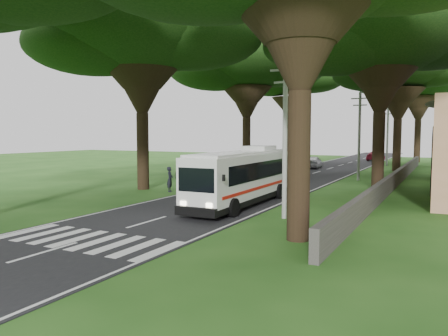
# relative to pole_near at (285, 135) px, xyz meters

# --- Properties ---
(ground) EXTENTS (140.00, 140.00, 0.00)m
(ground) POSITION_rel_pole_near_xyz_m (-5.50, -6.00, -4.18)
(ground) COLOR #1E4915
(ground) RESTS_ON ground
(road) EXTENTS (8.00, 120.00, 0.04)m
(road) POSITION_rel_pole_near_xyz_m (-5.50, 19.00, -4.17)
(road) COLOR black
(road) RESTS_ON ground
(crosswalk) EXTENTS (8.00, 3.00, 0.01)m
(crosswalk) POSITION_rel_pole_near_xyz_m (-5.50, -8.00, -4.18)
(crosswalk) COLOR silver
(crosswalk) RESTS_ON ground
(property_wall) EXTENTS (0.35, 50.00, 1.20)m
(property_wall) POSITION_rel_pole_near_xyz_m (3.50, 18.00, -3.58)
(property_wall) COLOR #383533
(property_wall) RESTS_ON ground
(pole_near) EXTENTS (1.60, 0.24, 8.00)m
(pole_near) POSITION_rel_pole_near_xyz_m (0.00, 0.00, 0.00)
(pole_near) COLOR gray
(pole_near) RESTS_ON ground
(pole_mid) EXTENTS (1.60, 0.24, 8.00)m
(pole_mid) POSITION_rel_pole_near_xyz_m (0.00, 20.00, 0.00)
(pole_mid) COLOR gray
(pole_mid) RESTS_ON ground
(pole_far) EXTENTS (1.60, 0.24, 8.00)m
(pole_far) POSITION_rel_pole_near_xyz_m (0.00, 40.00, 0.00)
(pole_far) COLOR gray
(pole_far) RESTS_ON ground
(tree_l_mida) EXTENTS (14.60, 14.60, 15.00)m
(tree_l_mida) POSITION_rel_pole_near_xyz_m (-13.50, 6.00, 7.60)
(tree_l_mida) COLOR black
(tree_l_mida) RESTS_ON ground
(tree_l_midb) EXTENTS (14.67, 14.67, 15.41)m
(tree_l_midb) POSITION_rel_pole_near_xyz_m (-13.00, 24.00, 7.99)
(tree_l_midb) COLOR black
(tree_l_midb) RESTS_ON ground
(tree_l_far) EXTENTS (12.59, 12.59, 15.44)m
(tree_l_far) POSITION_rel_pole_near_xyz_m (-14.00, 42.00, 8.36)
(tree_l_far) COLOR black
(tree_l_far) RESTS_ON ground
(tree_r_mida) EXTENTS (15.15, 15.15, 15.18)m
(tree_r_mida) POSITION_rel_pole_near_xyz_m (2.50, 14.00, 7.68)
(tree_r_mida) COLOR black
(tree_r_mida) RESTS_ON ground
(tree_r_midb) EXTENTS (12.67, 12.67, 14.65)m
(tree_r_midb) POSITION_rel_pole_near_xyz_m (2.00, 32.00, 7.58)
(tree_r_midb) COLOR black
(tree_r_midb) RESTS_ON ground
(tree_r_far) EXTENTS (15.96, 15.96, 16.25)m
(tree_r_far) POSITION_rel_pole_near_xyz_m (3.00, 50.00, 8.58)
(tree_r_far) COLOR black
(tree_r_far) RESTS_ON ground
(coach_bus) EXTENTS (2.71, 10.92, 3.21)m
(coach_bus) POSITION_rel_pole_near_xyz_m (-3.59, 2.70, -2.45)
(coach_bus) COLOR silver
(coach_bus) RESTS_ON ground
(distant_car_a) EXTENTS (2.36, 4.64, 1.52)m
(distant_car_a) POSITION_rel_pole_near_xyz_m (-7.42, 31.49, -3.39)
(distant_car_a) COLOR #B5B4B9
(distant_car_a) RESTS_ON road
(distant_car_c) EXTENTS (2.50, 4.97, 1.38)m
(distant_car_c) POSITION_rel_pole_near_xyz_m (-2.92, 50.43, -3.46)
(distant_car_c) COLOR maroon
(distant_car_c) RESTS_ON road
(pedestrian) EXTENTS (0.65, 0.78, 1.85)m
(pedestrian) POSITION_rel_pole_near_xyz_m (-10.81, 5.67, -3.26)
(pedestrian) COLOR black
(pedestrian) RESTS_ON ground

